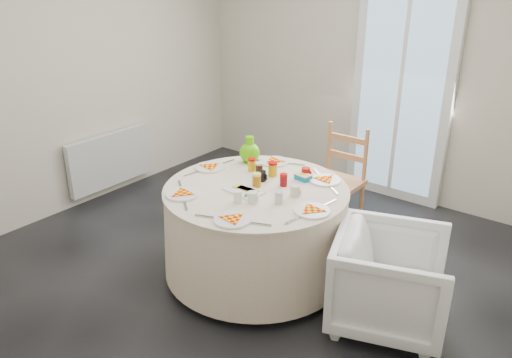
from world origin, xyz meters
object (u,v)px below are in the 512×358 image
Objects in this scene: radiator at (111,159)px; green_pitcher at (250,146)px; table at (256,230)px; armchair at (391,273)px; wooden_chair at (335,182)px.

radiator is 1.82m from green_pitcher.
armchair is (1.06, 0.07, 0.02)m from table.
green_pitcher is (1.75, 0.11, 0.49)m from radiator.
green_pitcher reaches higher than armchair.
armchair reaches higher than radiator.
wooden_chair is 1.32m from armchair.
green_pitcher is at bearing 133.49° from table.
wooden_chair is at bearing 26.04° from armchair.
table reaches higher than radiator.
green_pitcher reaches higher than table.
table is at bearing -7.22° from radiator.
green_pitcher is (-0.48, -0.62, 0.40)m from wooden_chair.
radiator is 0.72× the size of table.
wooden_chair reaches higher than radiator.
table is at bearing -36.52° from green_pitcher.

